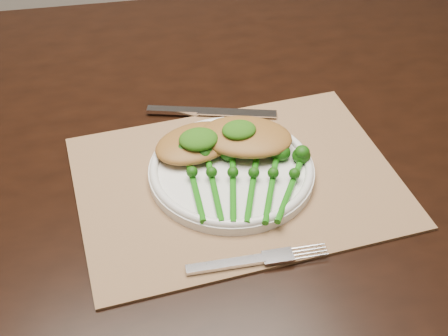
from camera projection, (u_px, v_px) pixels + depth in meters
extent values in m
cube|color=black|center=(175.00, 135.00, 1.01)|extent=(1.65, 0.99, 0.04)
cube|color=#916C49|center=(237.00, 181.00, 0.90)|extent=(0.47, 0.36, 0.00)
cylinder|color=white|center=(231.00, 172.00, 0.90)|extent=(0.24, 0.24, 0.01)
torus|color=white|center=(231.00, 167.00, 0.89)|extent=(0.24, 0.24, 0.01)
cube|color=silver|center=(173.00, 110.00, 1.02)|extent=(0.08, 0.04, 0.01)
cube|color=silver|center=(237.00, 113.00, 1.01)|extent=(0.13, 0.06, 0.00)
cube|color=silver|center=(226.00, 264.00, 0.77)|extent=(0.10, 0.02, 0.01)
ellipsoid|color=#9E6A2E|center=(196.00, 143.00, 0.92)|extent=(0.15, 0.12, 0.03)
ellipsoid|color=#9E6A2E|center=(245.00, 137.00, 0.92)|extent=(0.16, 0.14, 0.03)
ellipsoid|color=#19490A|center=(198.00, 139.00, 0.90)|extent=(0.06, 0.05, 0.02)
ellipsoid|color=#19490A|center=(239.00, 130.00, 0.90)|extent=(0.05, 0.04, 0.02)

